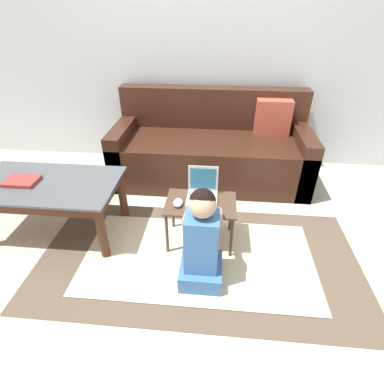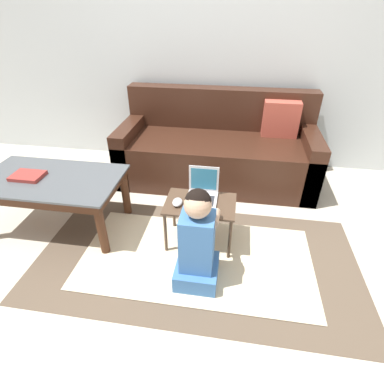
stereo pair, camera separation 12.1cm
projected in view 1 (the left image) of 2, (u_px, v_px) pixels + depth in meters
The scene contains 10 objects.
ground_plane at pixel (180, 258), 2.34m from camera, with size 16.00×16.00×0.00m, color beige.
wall_back at pixel (199, 49), 3.14m from camera, with size 9.00×0.06×2.50m.
area_rug at pixel (198, 257), 2.33m from camera, with size 2.45×1.26×0.01m.
couch at pixel (212, 150), 3.24m from camera, with size 2.02×0.87×0.91m.
coffee_table at pixel (47, 190), 2.39m from camera, with size 1.14×0.64×0.48m.
laptop_desk at pixel (201, 208), 2.31m from camera, with size 0.54×0.36×0.39m.
laptop at pixel (202, 194), 2.31m from camera, with size 0.23×0.23×0.24m.
computer_mouse at pixel (178, 203), 2.25m from camera, with size 0.07×0.11×0.04m.
person_seated at pixel (202, 242), 1.98m from camera, with size 0.29×0.41×0.75m.
book_on_table at pixel (22, 181), 2.34m from camera, with size 0.24×0.18×0.03m.
Camera 1 is at (0.25, -1.66, 1.70)m, focal length 28.00 mm.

